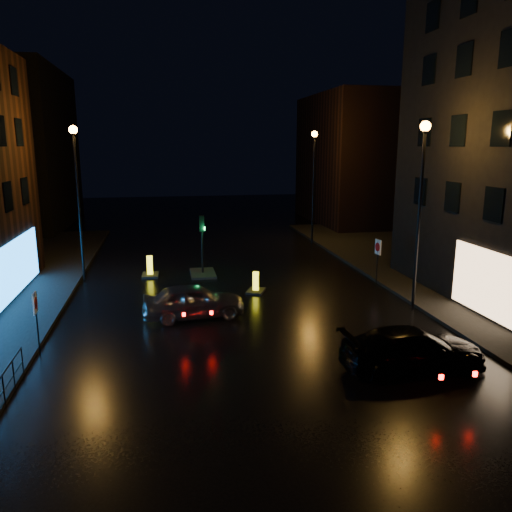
{
  "coord_description": "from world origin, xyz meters",
  "views": [
    {
      "loc": [
        -3.27,
        -14.19,
        7.37
      ],
      "look_at": [
        0.46,
        5.95,
        2.8
      ],
      "focal_mm": 35.0,
      "sensor_mm": 36.0,
      "label": 1
    }
  ],
  "objects_px": {
    "road_sign_right": "(378,251)",
    "bollard_near": "(256,287)",
    "bollard_far": "(150,272)",
    "silver_hatchback": "(194,301)",
    "dark_sedan": "(413,349)",
    "road_sign_left": "(36,308)",
    "traffic_signal": "(203,266)"
  },
  "relations": [
    {
      "from": "dark_sedan",
      "to": "road_sign_left",
      "type": "height_order",
      "value": "road_sign_left"
    },
    {
      "from": "bollard_far",
      "to": "road_sign_left",
      "type": "bearing_deg",
      "value": -107.64
    },
    {
      "from": "bollard_far",
      "to": "road_sign_left",
      "type": "height_order",
      "value": "road_sign_left"
    },
    {
      "from": "road_sign_left",
      "to": "silver_hatchback",
      "type": "bearing_deg",
      "value": 24.58
    },
    {
      "from": "road_sign_left",
      "to": "road_sign_right",
      "type": "distance_m",
      "value": 17.07
    },
    {
      "from": "silver_hatchback",
      "to": "bollard_far",
      "type": "relative_size",
      "value": 3.16
    },
    {
      "from": "bollard_near",
      "to": "road_sign_left",
      "type": "relative_size",
      "value": 0.63
    },
    {
      "from": "bollard_far",
      "to": "road_sign_right",
      "type": "relative_size",
      "value": 0.57
    },
    {
      "from": "dark_sedan",
      "to": "road_sign_left",
      "type": "bearing_deg",
      "value": 72.87
    },
    {
      "from": "dark_sedan",
      "to": "bollard_near",
      "type": "height_order",
      "value": "dark_sedan"
    },
    {
      "from": "traffic_signal",
      "to": "road_sign_left",
      "type": "relative_size",
      "value": 1.51
    },
    {
      "from": "silver_hatchback",
      "to": "traffic_signal",
      "type": "bearing_deg",
      "value": -12.0
    },
    {
      "from": "road_sign_right",
      "to": "bollard_near",
      "type": "bearing_deg",
      "value": -1.64
    },
    {
      "from": "dark_sedan",
      "to": "bollard_far",
      "type": "xyz_separation_m",
      "value": [
        -8.93,
        14.03,
        -0.45
      ]
    },
    {
      "from": "traffic_signal",
      "to": "silver_hatchback",
      "type": "distance_m",
      "value": 7.4
    },
    {
      "from": "silver_hatchback",
      "to": "road_sign_right",
      "type": "distance_m",
      "value": 10.74
    },
    {
      "from": "bollard_far",
      "to": "silver_hatchback",
      "type": "bearing_deg",
      "value": -72.88
    },
    {
      "from": "traffic_signal",
      "to": "bollard_far",
      "type": "xyz_separation_m",
      "value": [
        -3.01,
        0.18,
        -0.24
      ]
    },
    {
      "from": "dark_sedan",
      "to": "road_sign_right",
      "type": "xyz_separation_m",
      "value": [
        3.17,
        10.13,
        1.12
      ]
    },
    {
      "from": "bollard_near",
      "to": "bollard_far",
      "type": "height_order",
      "value": "bollard_far"
    },
    {
      "from": "traffic_signal",
      "to": "road_sign_left",
      "type": "height_order",
      "value": "traffic_signal"
    },
    {
      "from": "traffic_signal",
      "to": "bollard_far",
      "type": "height_order",
      "value": "traffic_signal"
    },
    {
      "from": "bollard_far",
      "to": "bollard_near",
      "type": "bearing_deg",
      "value": -36.06
    },
    {
      "from": "silver_hatchback",
      "to": "road_sign_right",
      "type": "xyz_separation_m",
      "value": [
        10.06,
        3.61,
        1.09
      ]
    },
    {
      "from": "dark_sedan",
      "to": "road_sign_left",
      "type": "distance_m",
      "value": 13.17
    },
    {
      "from": "traffic_signal",
      "to": "silver_hatchback",
      "type": "bearing_deg",
      "value": -97.51
    },
    {
      "from": "bollard_near",
      "to": "traffic_signal",
      "type": "bearing_deg",
      "value": 144.38
    },
    {
      "from": "road_sign_left",
      "to": "road_sign_right",
      "type": "xyz_separation_m",
      "value": [
        15.79,
        6.48,
        0.13
      ]
    },
    {
      "from": "dark_sedan",
      "to": "road_sign_right",
      "type": "relative_size",
      "value": 2.0
    },
    {
      "from": "traffic_signal",
      "to": "road_sign_left",
      "type": "xyz_separation_m",
      "value": [
        -6.7,
        -10.21,
        1.21
      ]
    },
    {
      "from": "bollard_far",
      "to": "road_sign_left",
      "type": "relative_size",
      "value": 0.61
    },
    {
      "from": "bollard_near",
      "to": "road_sign_right",
      "type": "bearing_deg",
      "value": 26.35
    }
  ]
}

